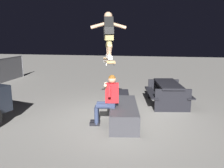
% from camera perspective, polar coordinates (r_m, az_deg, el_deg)
% --- Properties ---
extents(ground_plane, '(40.00, 40.00, 0.00)m').
position_cam_1_polar(ground_plane, '(6.46, 1.26, -9.06)').
color(ground_plane, gray).
extents(ledge_box_main, '(2.05, 1.01, 0.49)m').
position_cam_1_polar(ledge_box_main, '(6.33, 2.84, -7.16)').
color(ledge_box_main, '#38383D').
rests_on(ledge_box_main, ground).
extents(person_sitting_on_ledge, '(0.60, 0.78, 1.32)m').
position_cam_1_polar(person_sitting_on_ledge, '(6.01, -1.02, -3.28)').
color(person_sitting_on_ledge, '#2D3856').
rests_on(person_sitting_on_ledge, ground).
extents(skateboard, '(1.03, 0.49, 0.13)m').
position_cam_1_polar(skateboard, '(5.82, -0.74, 5.58)').
color(skateboard, '#AD8451').
extents(skater_airborne, '(0.64, 0.87, 1.12)m').
position_cam_1_polar(skater_airborne, '(5.84, -0.82, 12.36)').
color(skater_airborne, white).
extents(kicker_ramp, '(1.25, 0.92, 0.34)m').
position_cam_1_polar(kicker_ramp, '(8.56, 1.68, -3.38)').
color(kicker_ramp, black).
rests_on(kicker_ramp, ground).
extents(picnic_table_back, '(1.89, 1.59, 0.75)m').
position_cam_1_polar(picnic_table_back, '(8.02, 13.46, -1.49)').
color(picnic_table_back, black).
rests_on(picnic_table_back, ground).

